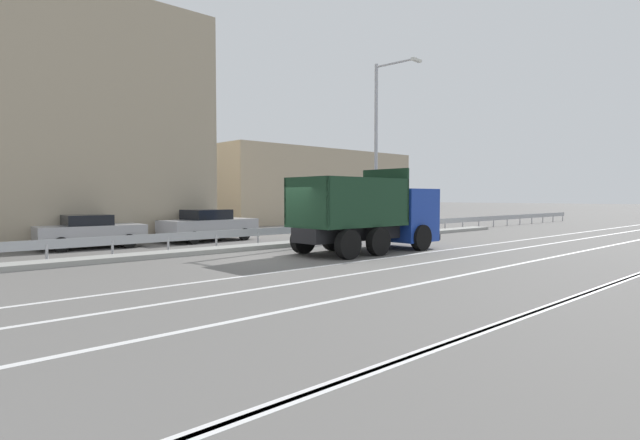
{
  "coord_description": "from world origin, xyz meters",
  "views": [
    {
      "loc": [
        -10.76,
        -13.96,
        2.16
      ],
      "look_at": [
        3.23,
        1.02,
        1.21
      ],
      "focal_mm": 28.0,
      "sensor_mm": 36.0,
      "label": 1
    }
  ],
  "objects_px": {
    "street_lamp_1": "(379,141)",
    "church_tower": "(19,151)",
    "dump_truck": "(380,219)",
    "median_road_sign": "(354,217)",
    "parked_car_4": "(90,231)",
    "parked_car_5": "(209,225)"
  },
  "relations": [
    {
      "from": "parked_car_5",
      "to": "parked_car_4",
      "type": "bearing_deg",
      "value": -98.49
    },
    {
      "from": "church_tower",
      "to": "median_road_sign",
      "type": "bearing_deg",
      "value": -73.15
    },
    {
      "from": "dump_truck",
      "to": "street_lamp_1",
      "type": "height_order",
      "value": "street_lamp_1"
    },
    {
      "from": "street_lamp_1",
      "to": "parked_car_5",
      "type": "xyz_separation_m",
      "value": [
        -7.12,
        4.75,
        -4.2
      ]
    },
    {
      "from": "dump_truck",
      "to": "median_road_sign",
      "type": "xyz_separation_m",
      "value": [
        2.63,
        3.89,
        -0.09
      ]
    },
    {
      "from": "street_lamp_1",
      "to": "church_tower",
      "type": "relative_size",
      "value": 0.7
    },
    {
      "from": "parked_car_4",
      "to": "church_tower",
      "type": "height_order",
      "value": "church_tower"
    },
    {
      "from": "street_lamp_1",
      "to": "church_tower",
      "type": "height_order",
      "value": "church_tower"
    },
    {
      "from": "street_lamp_1",
      "to": "church_tower",
      "type": "distance_m",
      "value": 30.15
    },
    {
      "from": "church_tower",
      "to": "street_lamp_1",
      "type": "bearing_deg",
      "value": -70.5
    },
    {
      "from": "dump_truck",
      "to": "parked_car_4",
      "type": "distance_m",
      "value": 12.11
    },
    {
      "from": "dump_truck",
      "to": "street_lamp_1",
      "type": "bearing_deg",
      "value": 131.36
    },
    {
      "from": "parked_car_4",
      "to": "church_tower",
      "type": "distance_m",
      "value": 23.94
    },
    {
      "from": "dump_truck",
      "to": "church_tower",
      "type": "height_order",
      "value": "church_tower"
    },
    {
      "from": "street_lamp_1",
      "to": "church_tower",
      "type": "xyz_separation_m",
      "value": [
        -10.06,
        28.41,
        0.82
      ]
    },
    {
      "from": "dump_truck",
      "to": "median_road_sign",
      "type": "distance_m",
      "value": 4.7
    },
    {
      "from": "median_road_sign",
      "to": "parked_car_4",
      "type": "relative_size",
      "value": 0.52
    },
    {
      "from": "parked_car_5",
      "to": "street_lamp_1",
      "type": "bearing_deg",
      "value": 51.92
    },
    {
      "from": "street_lamp_1",
      "to": "parked_car_5",
      "type": "height_order",
      "value": "street_lamp_1"
    },
    {
      "from": "parked_car_4",
      "to": "dump_truck",
      "type": "bearing_deg",
      "value": 48.26
    },
    {
      "from": "dump_truck",
      "to": "street_lamp_1",
      "type": "distance_m",
      "value": 6.66
    },
    {
      "from": "median_road_sign",
      "to": "street_lamp_1",
      "type": "xyz_separation_m",
      "value": [
        1.55,
        -0.29,
        3.81
      ]
    }
  ]
}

